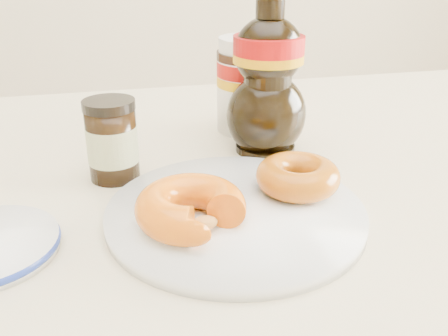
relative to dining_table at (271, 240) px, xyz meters
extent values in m
cube|color=beige|center=(0.00, 0.00, 0.06)|extent=(1.40, 0.90, 0.04)
cylinder|color=white|center=(-0.07, -0.08, 0.09)|extent=(0.26, 0.26, 0.01)
torus|color=white|center=(-0.07, -0.08, 0.09)|extent=(0.26, 0.26, 0.01)
torus|color=orange|center=(-0.12, -0.10, 0.11)|extent=(0.14, 0.14, 0.04)
torus|color=#AC570B|center=(0.01, -0.05, 0.11)|extent=(0.11, 0.11, 0.03)
cylinder|color=white|center=(0.02, 0.18, 0.14)|extent=(0.10, 0.10, 0.11)
cylinder|color=#890905|center=(0.02, 0.18, 0.18)|extent=(0.10, 0.10, 0.02)
cylinder|color=#D89905|center=(0.02, 0.18, 0.16)|extent=(0.10, 0.10, 0.01)
cylinder|color=black|center=(0.02, 0.18, 0.20)|extent=(0.10, 0.10, 0.01)
cylinder|color=white|center=(0.02, 0.18, 0.21)|extent=(0.09, 0.09, 0.02)
cylinder|color=black|center=(-0.18, 0.05, 0.13)|extent=(0.06, 0.06, 0.09)
cylinder|color=beige|center=(-0.18, 0.05, 0.13)|extent=(0.06, 0.06, 0.04)
cylinder|color=black|center=(-0.18, 0.05, 0.17)|extent=(0.06, 0.06, 0.01)
camera|label=1|loc=(-0.18, -0.51, 0.34)|focal=40.00mm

